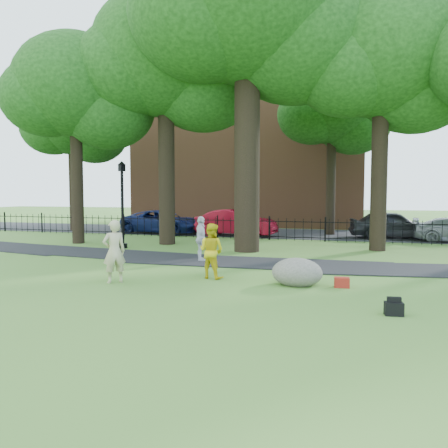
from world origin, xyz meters
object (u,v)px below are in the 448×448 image
(woman, at_px, (114,251))
(boulder, at_px, (297,270))
(man, at_px, (211,251))
(red_sedan, at_px, (236,223))
(lamppost, at_px, (122,206))
(big_tree, at_px, (251,14))

(woman, bearing_deg, boulder, 148.80)
(man, bearing_deg, red_sedan, -63.97)
(boulder, xyz_separation_m, lamppost, (-8.86, 5.85, 1.57))
(big_tree, distance_m, woman, 12.26)
(lamppost, distance_m, red_sedan, 8.01)
(woman, height_order, lamppost, lamppost)
(woman, distance_m, red_sedan, 14.19)
(lamppost, height_order, red_sedan, lamppost)
(man, distance_m, boulder, 2.63)
(woman, bearing_deg, red_sedan, -133.21)
(man, distance_m, red_sedan, 13.05)
(big_tree, height_order, red_sedan, big_tree)
(big_tree, height_order, man, big_tree)
(big_tree, relative_size, man, 8.71)
(woman, bearing_deg, big_tree, -149.54)
(big_tree, distance_m, red_sedan, 11.59)
(big_tree, relative_size, lamppost, 3.56)
(man, height_order, red_sedan, man)
(big_tree, bearing_deg, red_sedan, 110.82)
(lamppost, bearing_deg, woman, -37.33)
(woman, height_order, boulder, woman)
(man, relative_size, red_sedan, 0.34)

